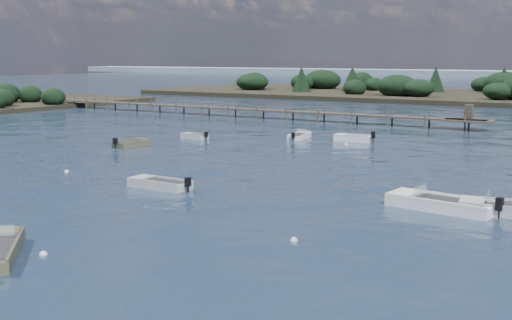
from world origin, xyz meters
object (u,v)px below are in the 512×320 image
Objects in this scene: dinghy_mid_grey at (160,185)px; dinghy_extra_a at (299,137)px; jetty at (260,110)px; dinghy_mid_white_a at (441,206)px; tender_far_white at (353,140)px; dinghy_mid_white_b at (511,212)px; tender_far_grey at (195,137)px; dinghy_extra_b at (131,145)px.

dinghy_extra_a is (-3.61, 24.77, -0.00)m from dinghy_mid_grey.
dinghy_mid_white_a is at bearing -48.25° from jetty.
tender_far_white is 27.81m from dinghy_mid_white_b.
dinghy_extra_a is at bearing 137.32° from dinghy_mid_white_b.
tender_far_grey is 0.05× the size of jetty.
dinghy_mid_white_a is 16.07m from dinghy_mid_grey.
tender_far_grey is at bearing 121.68° from dinghy_mid_grey.
dinghy_extra_a is (-22.64, 20.88, -0.03)m from dinghy_mid_white_b.
dinghy_mid_white_b is 1.35× the size of dinghy_extra_a.
dinghy_mid_white_b is (3.31, 0.57, -0.00)m from dinghy_mid_white_a.
dinghy_extra_b is at bearing 165.25° from dinghy_mid_white_b.
dinghy_mid_white_a reaches higher than tender_far_grey.
dinghy_mid_white_a is 1.55× the size of tender_far_white.
dinghy_extra_a is (-5.13, -0.72, -0.04)m from tender_far_white.
dinghy_mid_white_b is at bearing -45.10° from jetty.
dinghy_mid_grey is 1.07× the size of dinghy_extra_a.
tender_far_grey is at bearing 77.23° from dinghy_extra_b.
dinghy_extra_b is 15.83m from dinghy_extra_a.
tender_far_white is at bearing 8.00° from dinghy_extra_a.
dinghy_extra_b is 28.33m from jetty.
dinghy_mid_white_b reaches higher than dinghy_mid_grey.
dinghy_mid_grey is at bearing -42.58° from dinghy_extra_b.
tender_far_white is 0.70× the size of dinghy_mid_white_b.
tender_far_grey is 0.74× the size of dinghy_mid_grey.
dinghy_mid_grey is at bearing -168.44° from dinghy_mid_white_b.
dinghy_extra_b is 18.44m from dinghy_mid_grey.
tender_far_white is 1.19× the size of tender_far_grey.
dinghy_mid_white_b is at bearing -26.62° from tender_far_grey.
jetty is at bearing 141.64° from tender_far_white.
dinghy_mid_white_b is (32.61, -8.59, 0.02)m from dinghy_extra_b.
jetty reaches higher than dinghy_mid_white_a.
jetty reaches higher than tender_far_grey.
dinghy_mid_white_a is at bearing -47.96° from dinghy_extra_a.
jetty reaches higher than dinghy_mid_white_b.
dinghy_mid_white_b is 30.80m from dinghy_extra_a.
dinghy_extra_b is 0.05× the size of jetty.
dinghy_mid_white_b is at bearing 9.74° from dinghy_mid_white_a.
dinghy_extra_b is 1.11× the size of tender_far_grey.
dinghy_mid_white_a is (29.30, -9.15, 0.02)m from dinghy_extra_b.
tender_far_white is 0.88× the size of dinghy_mid_grey.
dinghy_mid_white_a is at bearing -57.35° from tender_far_white.
dinghy_mid_white_a is 3.36m from dinghy_mid_white_b.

